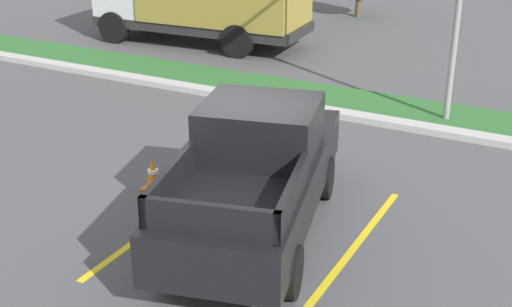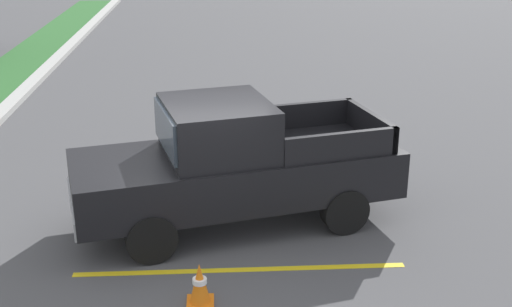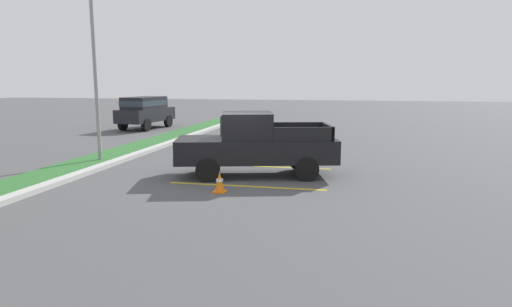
% 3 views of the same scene
% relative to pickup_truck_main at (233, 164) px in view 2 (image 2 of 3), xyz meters
% --- Properties ---
extents(ground_plane, '(120.00, 120.00, 0.00)m').
position_rel_pickup_truck_main_xyz_m(ground_plane, '(-0.59, 0.64, -1.04)').
color(ground_plane, '#4C4C4F').
extents(parking_line_near, '(0.12, 4.80, 0.01)m').
position_rel_pickup_truck_main_xyz_m(parking_line_near, '(-1.54, -0.05, -1.04)').
color(parking_line_near, yellow).
rests_on(parking_line_near, ground).
extents(parking_line_far, '(0.12, 4.80, 0.01)m').
position_rel_pickup_truck_main_xyz_m(parking_line_far, '(1.56, -0.05, -1.04)').
color(parking_line_far, yellow).
rests_on(parking_line_far, ground).
extents(pickup_truck_main, '(3.12, 5.52, 2.10)m').
position_rel_pickup_truck_main_xyz_m(pickup_truck_main, '(0.00, 0.00, 0.00)').
color(pickup_truck_main, black).
rests_on(pickup_truck_main, ground).
extents(traffic_cone, '(0.36, 0.36, 0.60)m').
position_rel_pickup_truck_main_xyz_m(traffic_cone, '(-2.37, 0.51, -0.75)').
color(traffic_cone, orange).
rests_on(traffic_cone, ground).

